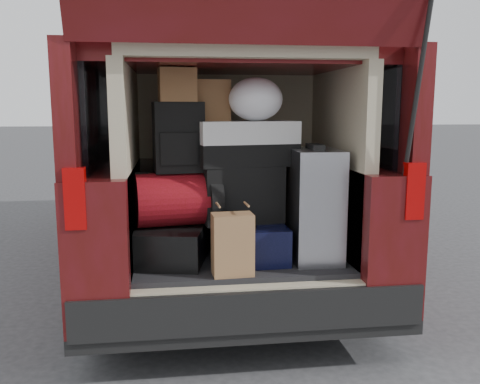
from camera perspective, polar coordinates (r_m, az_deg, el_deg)
The scene contains 14 objects.
ground at distance 3.19m, azimuth 0.30°, elevation -17.60°, with size 80.00×80.00×0.00m, color #323234.
minivan at distance 4.72m, azimuth -2.80°, elevation 2.84°, with size 1.90×5.35×2.77m.
load_floor at distance 3.33m, azimuth -0.36°, elevation -11.24°, with size 1.24×1.05×0.55m, color black.
black_hardshell at distance 3.07m, azimuth -7.57°, elevation -5.67°, with size 0.38×0.53×0.21m, color black.
navy_hardshell at distance 3.08m, azimuth 0.98°, elevation -5.48°, with size 0.41×0.50×0.22m, color black.
silver_roller at distance 3.06m, azimuth 8.28°, elevation -1.40°, with size 0.28×0.44×0.66m, color silver.
kraft_bag at distance 2.76m, azimuth -0.84°, elevation -5.91°, with size 0.22×0.14×0.34m, color #9C6B46.
red_duffel at distance 3.02m, azimuth -7.03°, elevation -0.78°, with size 0.48×0.32×0.32m, color maroon.
black_soft_case at distance 3.08m, azimuth 0.12°, elevation -0.15°, with size 0.47×0.28×0.34m, color black.
backpack at distance 3.00m, azimuth -6.93°, elevation 6.12°, with size 0.29×0.17×0.41m, color black.
twotone_duffel at distance 3.07m, azimuth 0.65°, elevation 5.50°, with size 0.59×0.31×0.26m, color silver.
grocery_sack_lower at distance 2.98m, azimuth -7.08°, elevation 11.83°, with size 0.21×0.17×0.19m, color brown.
grocery_sack_upper at distance 3.09m, azimuth -3.71°, elevation 10.21°, with size 0.24×0.20×0.24m, color brown.
plastic_bag_center at distance 3.03m, azimuth 1.76°, elevation 10.37°, with size 0.32×0.30×0.26m, color white.
Camera 1 is at (-0.39, -2.82, 1.45)m, focal length 38.00 mm.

